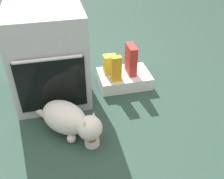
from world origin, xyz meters
TOP-DOWN VIEW (x-y plane):
  - ground at (0.00, 0.00)m, footprint 8.00×8.00m
  - oven at (0.00, 0.38)m, footprint 0.61×0.64m
  - pantry_cabinet at (0.67, 0.41)m, footprint 0.48×0.34m
  - food_bowl at (0.23, -0.30)m, footprint 0.11×0.11m
  - cat at (0.09, -0.15)m, footprint 0.60×0.64m
  - snack_bag at (0.54, 0.46)m, footprint 0.12×0.09m
  - cereal_box at (0.73, 0.41)m, footprint 0.07×0.18m
  - juice_carton at (0.56, 0.31)m, footprint 0.09×0.06m

SIDE VIEW (x-z plane):
  - ground at x=0.00m, z-range 0.00..0.00m
  - food_bowl at x=0.23m, z-range -0.01..0.06m
  - pantry_cabinet at x=0.67m, z-range 0.00..0.12m
  - cat at x=0.09m, z-range 0.01..0.27m
  - snack_bag at x=0.54m, z-range 0.12..0.30m
  - juice_carton at x=0.56m, z-range 0.12..0.36m
  - cereal_box at x=0.73m, z-range 0.12..0.40m
  - oven at x=0.00m, z-range 0.00..0.80m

